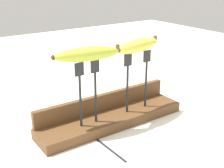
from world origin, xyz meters
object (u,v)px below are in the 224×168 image
Objects in this scene: fork_stand_left at (88,87)px; fork_stand_right at (137,76)px; banana_raised_left at (87,54)px; fork_fallen_near at (99,141)px; banana_raised_right at (138,45)px.

fork_stand_left is 0.17m from fork_stand_right.
banana_raised_left is (-0.00, 0.00, 0.09)m from fork_stand_left.
banana_raised_left is (-0.17, 0.00, 0.10)m from fork_stand_right.
fork_stand_left is at bearing 89.33° from fork_fallen_near.
banana_raised_right is at bearing 18.08° from fork_fallen_near.
fork_stand_right is 1.04× the size of banana_raised_right.
banana_raised_left is at bearing 89.39° from fork_fallen_near.
banana_raised_left reaches higher than fork_fallen_near.
banana_raised_left is 1.07× the size of banana_raised_right.
banana_raised_left and banana_raised_right have the same top height.
banana_raised_right is at bearing -170.06° from fork_stand_right.
banana_raised_right is 0.30m from fork_fallen_near.
fork_stand_left is 0.98× the size of banana_raised_left.
fork_stand_left is 1.04× the size of banana_raised_right.
fork_stand_left is at bearing -11.83° from banana_raised_left.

